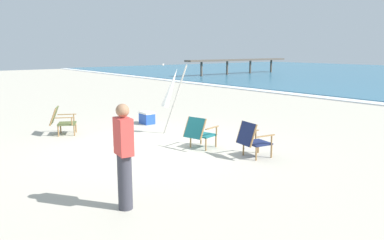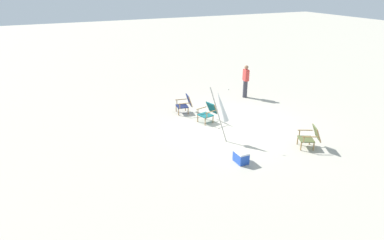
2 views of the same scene
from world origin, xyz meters
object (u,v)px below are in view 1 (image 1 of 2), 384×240
beach_chair_far_center (253,139)px  person_near_chairs (124,156)px  beach_chair_front_right (61,120)px  cooler_box (147,118)px  umbrella_furled_white (171,88)px  beach_chair_mid_center (199,132)px

beach_chair_far_center → person_near_chairs: bearing=-78.8°
beach_chair_far_center → beach_chair_front_right: bearing=-152.5°
person_near_chairs → cooler_box: (-5.55, 3.77, -0.64)m
cooler_box → umbrella_furled_white: bearing=-7.0°
beach_chair_front_right → beach_chair_mid_center: bearing=30.3°
beach_chair_front_right → beach_chair_mid_center: beach_chair_front_right is taller
beach_chair_far_center → beach_chair_front_right: size_ratio=0.94×
beach_chair_far_center → umbrella_furled_white: size_ratio=0.41×
beach_chair_front_right → person_near_chairs: (5.68, -1.00, 0.41)m
person_near_chairs → cooler_box: bearing=145.8°
cooler_box → beach_chair_front_right: bearing=-92.7°
umbrella_furled_white → cooler_box: bearing=173.0°
beach_chair_far_center → umbrella_furled_white: (-3.12, -0.03, 0.89)m
beach_chair_mid_center → cooler_box: bearing=169.6°
umbrella_furled_white → person_near_chairs: 5.26m
beach_chair_mid_center → person_near_chairs: person_near_chairs is taller
beach_chair_mid_center → umbrella_furled_white: size_ratio=0.42×
beach_chair_front_right → person_near_chairs: person_near_chairs is taller
beach_chair_front_right → person_near_chairs: 5.78m
beach_chair_far_center → cooler_box: 4.84m
beach_chair_mid_center → umbrella_furled_white: (-1.80, 0.43, 0.89)m
beach_chair_mid_center → cooler_box: (-3.51, 0.64, -0.23)m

